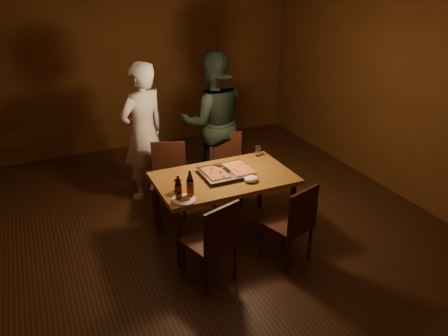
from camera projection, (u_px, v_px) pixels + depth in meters
name	position (u px, v px, depth m)	size (l,w,h in m)	color
room_shell	(224.00, 114.00, 4.68)	(6.00, 6.00, 6.00)	#3B2010
dining_table	(224.00, 182.00, 4.81)	(1.50, 0.90, 0.75)	#915D25
chair_far_left	(169.00, 172.00, 5.38)	(0.54, 0.54, 0.49)	#38190F
chair_far_right	(226.00, 160.00, 5.70)	(0.54, 0.54, 0.49)	#38190F
chair_near_left	(215.00, 236.00, 4.10)	(0.53, 0.53, 0.49)	#38190F
chair_near_right	(294.00, 218.00, 4.39)	(0.53, 0.53, 0.49)	#38190F
pizza_tray	(226.00, 173.00, 4.81)	(0.55, 0.45, 0.05)	silver
pizza_meat	(215.00, 173.00, 4.73)	(0.22, 0.35, 0.02)	maroon
pizza_cheese	(238.00, 168.00, 4.84)	(0.24, 0.38, 0.02)	gold
spatula	(227.00, 169.00, 4.80)	(0.09, 0.24, 0.04)	silver
beer_bottle_a	(178.00, 188.00, 4.24)	(0.07, 0.07, 0.26)	black
beer_bottle_b	(190.00, 184.00, 4.30)	(0.07, 0.07, 0.28)	black
water_glass_left	(178.00, 186.00, 4.44)	(0.08, 0.08, 0.12)	silver
water_glass_right	(258.00, 151.00, 5.27)	(0.06, 0.06, 0.13)	silver
plate_slice	(184.00, 200.00, 4.28)	(0.24, 0.24, 0.03)	white
napkin	(251.00, 179.00, 4.64)	(0.16, 0.12, 0.07)	white
diner_white	(144.00, 133.00, 5.58)	(0.66, 0.43, 1.81)	silver
diner_dark	(213.00, 122.00, 5.85)	(0.92, 0.71, 1.89)	black
pendant_lamp	(224.00, 81.00, 4.53)	(0.18, 0.18, 1.10)	black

